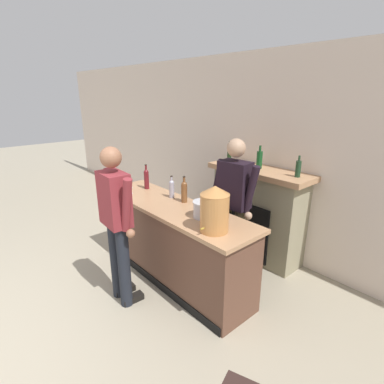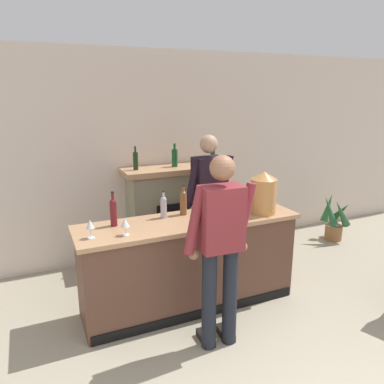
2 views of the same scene
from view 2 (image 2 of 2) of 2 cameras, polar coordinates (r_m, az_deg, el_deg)
wall_back_panel at (r=5.03m, az=-8.02°, el=5.25°), size 12.00×0.07×2.75m
bar_counter at (r=3.99m, az=-0.37°, el=-10.76°), size 2.30×0.64×0.96m
fireplace_stone at (r=5.10m, az=-2.42°, el=-2.96°), size 1.43×0.52×1.57m
potted_plant_corner at (r=6.13m, az=20.86°, el=-3.90°), size 0.42×0.43×0.71m
person_customer at (r=3.20m, az=4.36°, el=-8.13°), size 0.66×0.32×1.73m
person_bartender at (r=4.46m, az=2.52°, el=-1.28°), size 0.66×0.33×1.75m
copper_dispenser at (r=4.02m, az=10.83°, el=-0.06°), size 0.28×0.32×0.45m
ice_bucket_steel at (r=4.02m, az=5.92°, el=-1.90°), size 0.23×0.23×0.18m
wine_bottle_chardonnay_pale at (r=3.83m, az=-4.36°, el=-2.13°), size 0.06×0.06×0.28m
wine_bottle_port_short at (r=3.92m, az=-1.33°, el=-1.45°), size 0.07×0.07×0.32m
wine_bottle_riesling_slim at (r=3.66m, az=-11.89°, el=-2.85°), size 0.07×0.07×0.34m
wine_glass_near_bucket at (r=3.42m, az=-10.17°, el=-4.67°), size 0.08×0.08×0.17m
wine_glass_front_right at (r=3.41m, az=-15.27°, el=-4.86°), size 0.07×0.07×0.17m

